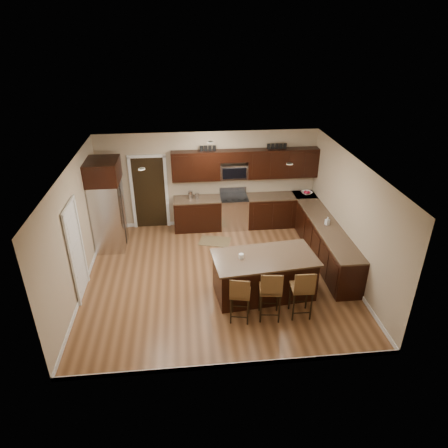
{
  "coord_description": "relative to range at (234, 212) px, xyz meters",
  "views": [
    {
      "loc": [
        -0.65,
        -7.67,
        5.33
      ],
      "look_at": [
        0.19,
        0.4,
        1.15
      ],
      "focal_mm": 32.0,
      "sensor_mm": 36.0,
      "label": 1
    }
  ],
  "objects": [
    {
      "name": "wall_right",
      "position": [
        2.32,
        -2.45,
        0.88
      ],
      "size": [
        0.0,
        5.5,
        5.5
      ],
      "primitive_type": "plane",
      "rotation": [
        1.57,
        0.0,
        -1.57
      ],
      "color": "tan",
      "rests_on": "floor"
    },
    {
      "name": "range",
      "position": [
        0.0,
        0.0,
        0.0
      ],
      "size": [
        0.76,
        0.64,
        1.11
      ],
      "color": "silver",
      "rests_on": "floor"
    },
    {
      "name": "stool_mid",
      "position": [
        0.2,
        -4.02,
        0.22
      ],
      "size": [
        0.47,
        0.47,
        1.12
      ],
      "rotation": [
        0.0,
        0.0,
        -0.13
      ],
      "color": "brown",
      "rests_on": "floor"
    },
    {
      "name": "letter_decor",
      "position": [
        0.22,
        0.13,
        1.82
      ],
      "size": [
        2.2,
        0.03,
        0.15
      ],
      "primitive_type": null,
      "color": "black",
      "rests_on": "upper_cabinets"
    },
    {
      "name": "island",
      "position": [
        0.25,
        -3.17,
        -0.04
      ],
      "size": [
        2.24,
        1.33,
        0.92
      ],
      "rotation": [
        0.0,
        0.0,
        0.1
      ],
      "color": "black",
      "rests_on": "floor"
    },
    {
      "name": "ceiling",
      "position": [
        -0.68,
        -2.45,
        2.23
      ],
      "size": [
        6.0,
        6.0,
        0.0
      ],
      "primitive_type": "plane",
      "rotation": [
        3.14,
        0.0,
        0.0
      ],
      "color": "silver",
      "rests_on": "wall_back"
    },
    {
      "name": "stool_right",
      "position": [
        0.83,
        -4.02,
        0.21
      ],
      "size": [
        0.42,
        0.42,
        1.09
      ],
      "rotation": [
        0.0,
        0.0,
        -0.04
      ],
      "color": "brown",
      "rests_on": "floor"
    },
    {
      "name": "canister_short",
      "position": [
        -1.02,
        -0.0,
        0.53
      ],
      "size": [
        0.11,
        0.11,
        0.16
      ],
      "primitive_type": "cylinder",
      "color": "silver",
      "rests_on": "base_cabinets"
    },
    {
      "name": "stool_left",
      "position": [
        -0.39,
        -4.01,
        0.17
      ],
      "size": [
        0.46,
        0.46,
        1.03
      ],
      "rotation": [
        0.0,
        0.0,
        -0.23
      ],
      "color": "brown",
      "rests_on": "floor"
    },
    {
      "name": "wall_left",
      "position": [
        -3.68,
        -2.45,
        0.88
      ],
      "size": [
        0.0,
        5.5,
        5.5
      ],
      "primitive_type": "plane",
      "rotation": [
        1.57,
        0.0,
        1.57
      ],
      "color": "tan",
      "rests_on": "floor"
    },
    {
      "name": "island_jar",
      "position": [
        -0.25,
        -3.17,
        0.5
      ],
      "size": [
        0.1,
        0.1,
        0.1
      ],
      "primitive_type": "cylinder",
      "color": "white",
      "rests_on": "island"
    },
    {
      "name": "pantry_door",
      "position": [
        -3.66,
        -2.75,
        0.55
      ],
      "size": [
        0.03,
        0.8,
        2.04
      ],
      "primitive_type": "cube",
      "color": "white",
      "rests_on": "floor"
    },
    {
      "name": "canister_tall",
      "position": [
        -1.21,
        -0.0,
        0.56
      ],
      "size": [
        0.12,
        0.12,
        0.23
      ],
      "primitive_type": "cylinder",
      "color": "silver",
      "rests_on": "base_cabinets"
    },
    {
      "name": "refrigerator",
      "position": [
        -3.3,
        -0.77,
        0.73
      ],
      "size": [
        0.79,
        0.96,
        2.35
      ],
      "color": "silver",
      "rests_on": "floor"
    },
    {
      "name": "soap_bottle",
      "position": [
        2.02,
        -1.88,
        0.55
      ],
      "size": [
        0.12,
        0.12,
        0.2
      ],
      "primitive_type": "imported",
      "rotation": [
        0.0,
        0.0,
        0.4
      ],
      "color": "#B2B2B2",
      "rests_on": "base_cabinets"
    },
    {
      "name": "doorway",
      "position": [
        -2.33,
        0.28,
        0.56
      ],
      "size": [
        0.85,
        0.03,
        2.06
      ],
      "primitive_type": "cube",
      "color": "black",
      "rests_on": "floor"
    },
    {
      "name": "fruit_bowl",
      "position": [
        2.07,
        -0.0,
        0.49
      ],
      "size": [
        0.4,
        0.4,
        0.08
      ],
      "primitive_type": "imported",
      "rotation": [
        0.0,
        0.0,
        0.37
      ],
      "color": "silver",
      "rests_on": "base_cabinets"
    },
    {
      "name": "wall_back",
      "position": [
        -0.68,
        0.3,
        0.88
      ],
      "size": [
        6.0,
        0.0,
        6.0
      ],
      "primitive_type": "plane",
      "rotation": [
        1.57,
        0.0,
        0.0
      ],
      "color": "tan",
      "rests_on": "floor"
    },
    {
      "name": "floor",
      "position": [
        -0.68,
        -2.45,
        -0.47
      ],
      "size": [
        6.0,
        6.0,
        0.0
      ],
      "primitive_type": "plane",
      "color": "brown",
      "rests_on": "ground"
    },
    {
      "name": "base_cabinets",
      "position": [
        1.22,
        -1.01,
        -0.01
      ],
      "size": [
        4.02,
        3.96,
        0.92
      ],
      "color": "black",
      "rests_on": "floor"
    },
    {
      "name": "floor_mat",
      "position": [
        -0.61,
        -0.81,
        -0.47
      ],
      "size": [
        0.94,
        0.75,
        0.01
      ],
      "primitive_type": "cube",
      "rotation": [
        0.0,
        0.0,
        -0.27
      ],
      "color": "olive",
      "rests_on": "floor"
    },
    {
      "name": "upper_cabinets",
      "position": [
        0.36,
        0.13,
        1.37
      ],
      "size": [
        4.0,
        0.33,
        0.8
      ],
      "color": "black",
      "rests_on": "wall_back"
    },
    {
      "name": "microwave",
      "position": [
        0.0,
        0.15,
        1.15
      ],
      "size": [
        0.76,
        0.31,
        0.4
      ],
      "primitive_type": "cube",
      "color": "silver",
      "rests_on": "upper_cabinets"
    }
  ]
}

